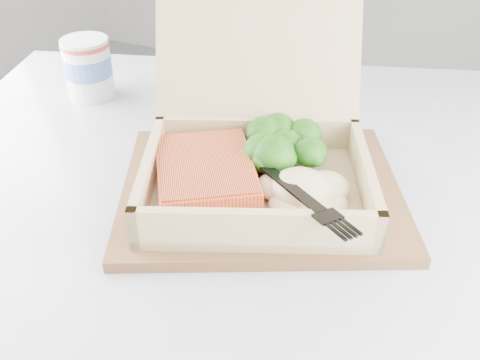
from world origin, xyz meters
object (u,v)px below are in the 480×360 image
at_px(cafe_table, 239,327).
at_px(takeout_container, 257,133).
at_px(paper_cup, 88,66).
at_px(serving_tray, 261,190).

bearing_deg(cafe_table, takeout_container, 94.52).
bearing_deg(paper_cup, takeout_container, -19.04).
bearing_deg(serving_tray, cafe_table, -105.23).
distance_m(takeout_container, paper_cup, 0.33).
bearing_deg(takeout_container, serving_tray, -78.75).
bearing_deg(serving_tray, paper_cup, 158.16).
height_order(serving_tray, takeout_container, takeout_container).
xyz_separation_m(serving_tray, paper_cup, (-0.33, 0.13, 0.04)).
bearing_deg(serving_tray, takeout_container, 123.37).
xyz_separation_m(cafe_table, serving_tray, (0.01, 0.04, 0.20)).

